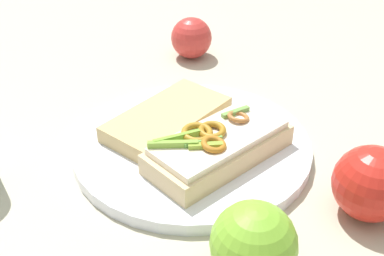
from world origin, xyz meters
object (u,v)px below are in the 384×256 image
(bread_slice_side, at_px, (168,119))
(plate, at_px, (192,146))
(sandwich, at_px, (218,146))
(apple_0, at_px, (191,38))
(apple_2, at_px, (254,244))
(apple_1, at_px, (371,183))

(bread_slice_side, bearing_deg, plate, 81.59)
(sandwich, distance_m, bread_slice_side, 0.10)
(apple_0, bearing_deg, plate, -177.60)
(plate, distance_m, sandwich, 0.05)
(apple_2, bearing_deg, apple_0, 9.00)
(sandwich, xyz_separation_m, apple_0, (0.32, 0.04, 0.00))
(bread_slice_side, bearing_deg, sandwich, 81.00)
(sandwich, xyz_separation_m, bread_slice_side, (0.07, 0.07, -0.01))
(plate, bearing_deg, apple_0, 2.40)
(plate, distance_m, bread_slice_side, 0.05)
(bread_slice_side, bearing_deg, apple_0, -147.75)
(sandwich, height_order, apple_1, apple_1)
(apple_0, distance_m, apple_1, 0.44)
(bread_slice_side, xyz_separation_m, apple_2, (-0.23, -0.10, 0.01))
(plate, xyz_separation_m, bread_slice_side, (0.03, 0.03, 0.02))
(apple_1, relative_size, apple_2, 1.01)
(apple_0, xyz_separation_m, apple_1, (-0.39, -0.21, 0.01))
(apple_1, bearing_deg, apple_0, 27.94)
(sandwich, relative_size, apple_1, 2.26)
(plate, height_order, apple_2, apple_2)
(bread_slice_side, height_order, apple_1, apple_1)
(apple_0, bearing_deg, apple_2, -171.00)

